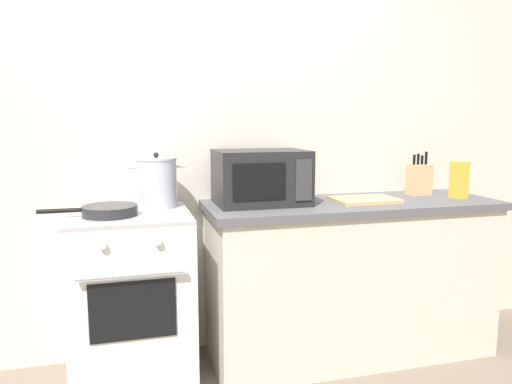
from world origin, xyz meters
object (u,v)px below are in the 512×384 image
(cutting_board, at_px, (364,200))
(pasta_box, at_px, (459,180))
(frying_pan, at_px, (109,211))
(knife_block, at_px, (419,179))
(stock_pot, at_px, (157,182))
(microwave, at_px, (261,177))
(stove, at_px, (132,300))

(cutting_board, relative_size, pasta_box, 1.64)
(frying_pan, relative_size, knife_block, 1.73)
(stock_pot, height_order, frying_pan, stock_pot)
(knife_block, bearing_deg, microwave, -176.61)
(stove, height_order, stock_pot, stock_pot)
(microwave, bearing_deg, pasta_box, -5.13)
(cutting_board, xyz_separation_m, knife_block, (0.45, 0.14, 0.09))
(frying_pan, bearing_deg, pasta_box, 0.63)
(stock_pot, xyz_separation_m, microwave, (0.56, -0.05, 0.02))
(stove, relative_size, stock_pot, 3.06)
(knife_block, distance_m, pasta_box, 0.23)
(stove, bearing_deg, pasta_box, -0.86)
(stove, bearing_deg, microwave, 6.32)
(stove, bearing_deg, cutting_board, 0.05)
(stock_pot, distance_m, frying_pan, 0.33)
(pasta_box, bearing_deg, knife_block, 133.01)
(stove, xyz_separation_m, knife_block, (1.76, 0.14, 0.56))
(cutting_board, relative_size, knife_block, 1.34)
(frying_pan, height_order, pasta_box, pasta_box)
(stock_pot, height_order, microwave, microwave)
(frying_pan, distance_m, microwave, 0.83)
(stock_pot, xyz_separation_m, cutting_board, (1.16, -0.13, -0.12))
(frying_pan, bearing_deg, microwave, 9.13)
(frying_pan, distance_m, pasta_box, 2.02)
(stove, xyz_separation_m, frying_pan, (-0.10, -0.05, 0.48))
(microwave, bearing_deg, frying_pan, -170.87)
(knife_block, bearing_deg, frying_pan, -174.08)
(stock_pot, relative_size, knife_block, 1.12)
(microwave, distance_m, cutting_board, 0.62)
(stove, relative_size, pasta_box, 4.18)
(frying_pan, relative_size, microwave, 0.93)
(microwave, bearing_deg, stove, -173.68)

